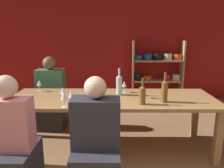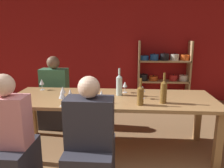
% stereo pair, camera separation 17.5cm
% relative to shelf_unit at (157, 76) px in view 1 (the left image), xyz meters
% --- Properties ---
extents(wall_back_red, '(8.80, 0.06, 2.70)m').
position_rel_shelf_unit_xyz_m(wall_back_red, '(-0.96, 0.20, 0.77)').
color(wall_back_red, '#A31919').
rests_on(wall_back_red, ground_plane).
extents(shelf_unit, '(1.13, 0.30, 1.36)m').
position_rel_shelf_unit_xyz_m(shelf_unit, '(0.00, 0.00, 0.00)').
color(shelf_unit, tan).
rests_on(shelf_unit, ground_plane).
extents(dining_table, '(2.60, 0.89, 0.73)m').
position_rel_shelf_unit_xyz_m(dining_table, '(-1.01, -2.18, 0.07)').
color(dining_table, '#AD7F4C').
rests_on(dining_table, ground_plane).
extents(wine_bottle_green, '(0.08, 0.08, 0.36)m').
position_rel_shelf_unit_xyz_m(wine_bottle_green, '(-0.92, -2.08, 0.29)').
color(wine_bottle_green, '#B2C6C1').
rests_on(wine_bottle_green, dining_table).
extents(wine_bottle_dark, '(0.08, 0.08, 0.36)m').
position_rel_shelf_unit_xyz_m(wine_bottle_dark, '(-0.39, -2.37, 0.29)').
color(wine_bottle_dark, brown).
rests_on(wine_bottle_dark, dining_table).
extents(wine_bottle_amber, '(0.08, 0.08, 0.31)m').
position_rel_shelf_unit_xyz_m(wine_bottle_amber, '(-0.66, -2.46, 0.27)').
color(wine_bottle_amber, brown).
rests_on(wine_bottle_amber, dining_table).
extents(wine_glass_white_a, '(0.07, 0.07, 0.16)m').
position_rel_shelf_unit_xyz_m(wine_glass_white_a, '(-0.84, -1.94, 0.26)').
color(wine_glass_white_a, white).
rests_on(wine_glass_white_a, dining_table).
extents(wine_glass_red_a, '(0.07, 0.07, 0.16)m').
position_rel_shelf_unit_xyz_m(wine_glass_red_a, '(-0.62, -2.21, 0.27)').
color(wine_glass_red_a, white).
rests_on(wine_glass_red_a, dining_table).
extents(wine_glass_empty_a, '(0.07, 0.07, 0.15)m').
position_rel_shelf_unit_xyz_m(wine_glass_empty_a, '(-1.11, -2.41, 0.25)').
color(wine_glass_empty_a, white).
rests_on(wine_glass_empty_a, dining_table).
extents(wine_glass_red_b, '(0.07, 0.07, 0.16)m').
position_rel_shelf_unit_xyz_m(wine_glass_red_b, '(-2.03, -1.88, 0.26)').
color(wine_glass_red_b, white).
rests_on(wine_glass_red_b, dining_table).
extents(wine_glass_empty_b, '(0.07, 0.07, 0.16)m').
position_rel_shelf_unit_xyz_m(wine_glass_empty_b, '(-1.60, -2.30, 0.26)').
color(wine_glass_empty_b, white).
rests_on(wine_glass_empty_b, dining_table).
extents(wine_glass_red_c, '(0.08, 0.08, 0.18)m').
position_rel_shelf_unit_xyz_m(wine_glass_red_c, '(-1.53, -2.56, 0.28)').
color(wine_glass_red_c, white).
rests_on(wine_glass_red_c, dining_table).
extents(wine_glass_white_b, '(0.08, 0.08, 0.14)m').
position_rel_shelf_unit_xyz_m(wine_glass_white_b, '(-2.22, -2.55, 0.25)').
color(wine_glass_white_b, white).
rests_on(wine_glass_white_b, dining_table).
extents(wine_glass_red_d, '(0.06, 0.06, 0.16)m').
position_rel_shelf_unit_xyz_m(wine_glass_red_d, '(-1.48, -2.42, 0.26)').
color(wine_glass_red_d, white).
rests_on(wine_glass_red_d, dining_table).
extents(cell_phone, '(0.13, 0.17, 0.01)m').
position_rel_shelf_unit_xyz_m(cell_phone, '(-1.22, -2.22, 0.16)').
color(cell_phone, black).
rests_on(cell_phone, dining_table).
extents(person_near_a, '(0.41, 0.51, 1.16)m').
position_rel_shelf_unit_xyz_m(person_near_a, '(-1.97, -2.95, -0.15)').
color(person_near_a, '#2D2D38').
rests_on(person_near_a, ground_plane).
extents(person_far_a, '(0.44, 0.55, 1.16)m').
position_rel_shelf_unit_xyz_m(person_far_a, '(-2.01, -1.42, -0.16)').
color(person_far_a, '#2D2D38').
rests_on(person_far_a, ground_plane).
extents(person_near_b, '(0.44, 0.55, 1.16)m').
position_rel_shelf_unit_xyz_m(person_near_b, '(-1.15, -3.00, -0.16)').
color(person_near_b, '#2D2D38').
rests_on(person_near_b, ground_plane).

